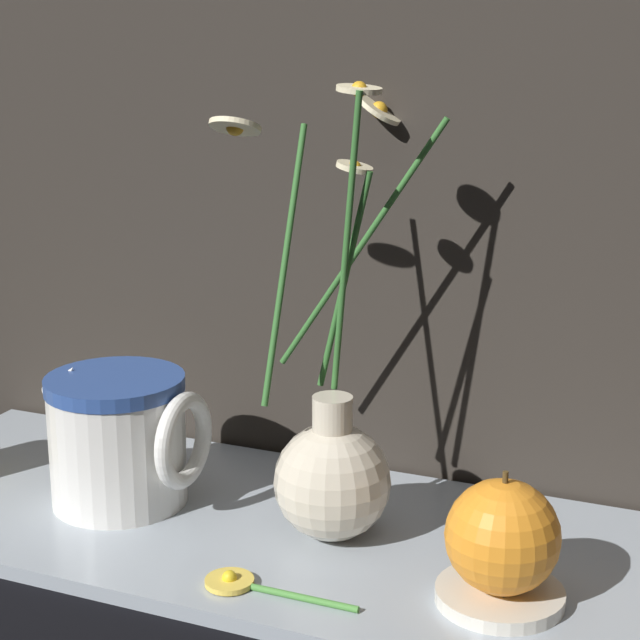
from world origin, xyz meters
TOP-DOWN VIEW (x-y plane):
  - ground_plane at (0.00, 0.00)m, footprint 6.00×6.00m
  - shelf at (0.00, 0.00)m, footprint 0.82×0.28m
  - vase_with_flowers at (0.01, 0.01)m, footprint 0.16×0.20m
  - ceramic_pitcher at (-0.17, -0.01)m, footprint 0.14×0.12m
  - saucer_plate at (0.16, -0.05)m, footprint 0.09×0.09m
  - orange_fruit at (0.16, -0.05)m, footprint 0.08×0.08m
  - loose_daisy at (-0.01, -0.10)m, footprint 0.12×0.04m

SIDE VIEW (x-z plane):
  - ground_plane at x=0.00m, z-range 0.00..0.00m
  - shelf at x=0.00m, z-range 0.00..0.01m
  - loose_daisy at x=-0.01m, z-range 0.01..0.02m
  - saucer_plate at x=0.16m, z-range 0.01..0.02m
  - orange_fruit at x=0.16m, z-range 0.02..0.11m
  - ceramic_pitcher at x=-0.17m, z-range 0.01..0.13m
  - vase_with_flowers at x=0.01m, z-range -0.10..0.25m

